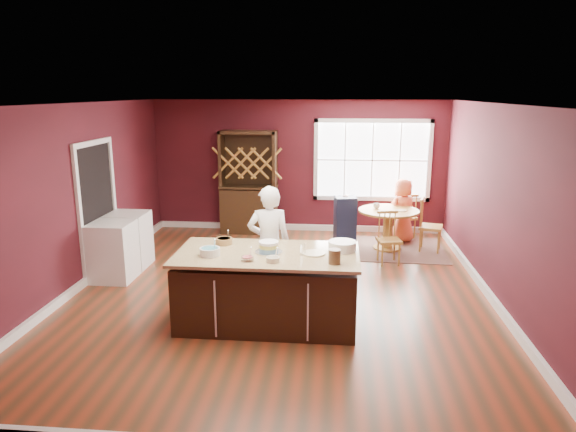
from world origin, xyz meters
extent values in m
plane|color=maroon|center=(0.00, 0.00, 0.00)|extent=(7.00, 7.00, 0.00)
plane|color=white|center=(0.00, 0.00, 2.70)|extent=(7.00, 7.00, 0.00)
plane|color=#341015|center=(0.00, 3.50, 1.35)|extent=(6.00, 0.00, 6.00)
plane|color=#341015|center=(0.00, -3.50, 1.35)|extent=(6.00, 0.00, 6.00)
plane|color=#341015|center=(-3.00, 0.00, 1.35)|extent=(0.00, 7.00, 7.00)
plane|color=#341015|center=(3.00, 0.00, 1.35)|extent=(0.00, 7.00, 7.00)
cube|color=#2F1F0C|center=(-0.06, -1.00, 0.41)|extent=(2.18, 1.11, 0.83)
cube|color=beige|center=(-0.06, -1.00, 0.90)|extent=(2.26, 1.19, 0.04)
cylinder|color=olive|center=(1.75, 2.27, 0.02)|extent=(0.51, 0.51, 0.04)
cylinder|color=olive|center=(1.75, 2.27, 0.35)|extent=(0.18, 0.18, 0.67)
cylinder|color=olive|center=(1.75, 2.27, 0.73)|extent=(1.10, 1.10, 0.04)
imported|color=white|center=(-0.13, -0.27, 0.81)|extent=(0.65, 0.48, 1.63)
cylinder|color=white|center=(-0.74, -1.17, 0.97)|extent=(0.25, 0.25, 0.10)
cylinder|color=olive|center=(-0.66, -0.69, 0.96)|extent=(0.21, 0.21, 0.08)
cylinder|color=silver|center=(-0.25, -1.33, 0.95)|extent=(0.15, 0.15, 0.05)
cylinder|color=beige|center=(0.06, -1.34, 0.95)|extent=(0.16, 0.16, 0.06)
cylinder|color=white|center=(0.39, -1.05, 0.99)|extent=(0.07, 0.07, 0.14)
cylinder|color=beige|center=(0.52, -1.00, 0.93)|extent=(0.28, 0.28, 0.02)
cylinder|color=white|center=(0.87, -0.82, 0.98)|extent=(0.35, 0.35, 0.12)
cylinder|color=brown|center=(0.77, -1.34, 1.01)|extent=(0.14, 0.14, 0.17)
cube|color=brown|center=(1.75, 2.27, 0.01)|extent=(2.15, 1.69, 0.01)
imported|color=#D35935|center=(2.07, 2.76, 0.62)|extent=(0.73, 0.69, 1.25)
cylinder|color=beige|center=(1.97, 2.20, 0.76)|extent=(0.19, 0.19, 0.01)
imported|color=white|center=(1.53, 2.36, 0.80)|extent=(0.12, 0.12, 0.10)
cube|color=black|center=(-1.00, 3.22, 1.05)|extent=(1.14, 0.48, 2.09)
cube|color=white|center=(-2.64, 0.28, 0.46)|extent=(0.63, 0.61, 0.91)
cube|color=silver|center=(-2.64, 0.92, 0.45)|extent=(0.63, 0.61, 0.91)
camera|label=1|loc=(0.76, -7.00, 2.86)|focal=32.00mm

